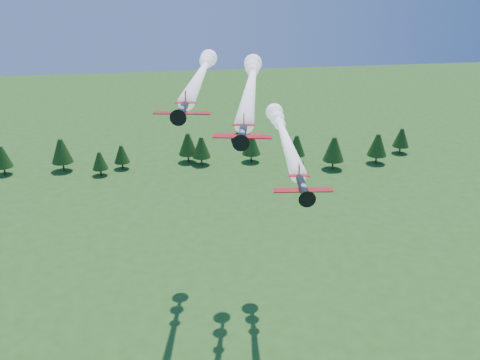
{
  "coord_description": "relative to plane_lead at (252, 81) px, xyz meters",
  "views": [
    {
      "loc": [
        -11.93,
        -70.87,
        69.49
      ],
      "look_at": [
        -0.89,
        0.0,
        40.17
      ],
      "focal_mm": 40.0,
      "sensor_mm": 36.0,
      "label": 1
    }
  ],
  "objects": [
    {
      "name": "plane_lead",
      "position": [
        0.0,
        0.0,
        0.0
      ],
      "size": [
        15.9,
        54.08,
        3.7
      ],
      "rotation": [
        0.0,
        0.0,
        -0.21
      ],
      "color": "black",
      "rests_on": "ground"
    },
    {
      "name": "plane_left",
      "position": [
        -7.74,
        10.44,
        -0.04
      ],
      "size": [
        14.43,
        50.7,
        3.7
      ],
      "rotation": [
        0.0,
        0.0,
        -0.19
      ],
      "color": "black",
      "rests_on": "ground"
    },
    {
      "name": "plane_right",
      "position": [
        6.65,
        2.59,
        -10.55
      ],
      "size": [
        11.2,
        46.67,
        3.7
      ],
      "rotation": [
        0.0,
        0.0,
        -0.12
      ],
      "color": "black",
      "rests_on": "ground"
    },
    {
      "name": "plane_slot",
      "position": [
        -3.92,
        -11.86,
        -5.4
      ],
      "size": [
        7.89,
        8.67,
        2.75
      ],
      "rotation": [
        0.0,
        0.0,
        -0.21
      ],
      "color": "black",
      "rests_on": "ground"
    },
    {
      "name": "treeline",
      "position": [
        0.36,
        91.66,
        -43.44
      ],
      "size": [
        168.73,
        22.61,
        11.84
      ],
      "color": "#382314",
      "rests_on": "ground"
    }
  ]
}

